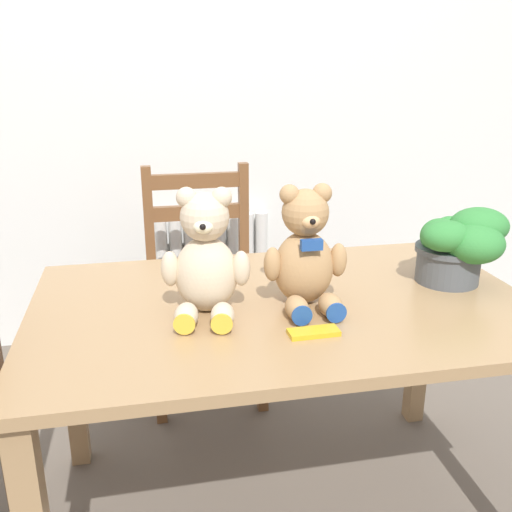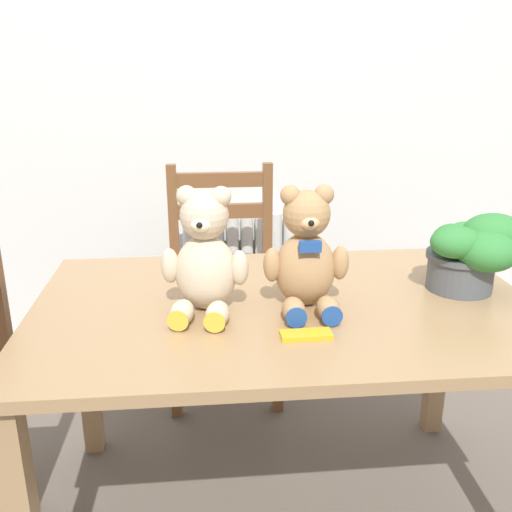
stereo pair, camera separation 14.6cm
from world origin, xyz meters
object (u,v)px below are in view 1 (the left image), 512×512
Objects in this scene: chocolate_bar at (314,332)px; potted_plant at (459,244)px; teddy_bear_left at (206,260)px; teddy_bear_right at (305,254)px; wooden_chair_behind at (203,281)px.

potted_plant is at bearing 25.27° from chocolate_bar.
teddy_bear_right is (0.26, -0.00, -0.00)m from teddy_bear_left.
potted_plant is at bearing -172.95° from teddy_bear_right.
teddy_bear_left reaches higher than potted_plant.
teddy_bear_right reaches higher than wooden_chair_behind.
teddy_bear_right reaches higher than chocolate_bar.
chocolate_bar is (-0.50, -0.24, -0.11)m from potted_plant.
wooden_chair_behind is 2.85× the size of teddy_bear_right.
teddy_bear_right is 0.23m from chocolate_bar.
wooden_chair_behind is 0.90m from teddy_bear_left.
teddy_bear_left is at bearing 0.48° from teddy_bear_right.
wooden_chair_behind is 0.91m from teddy_bear_right.
wooden_chair_behind is at bearing 130.98° from potted_plant.
potted_plant is 2.27× the size of chocolate_bar.
chocolate_bar is (0.23, -0.18, -0.13)m from teddy_bear_left.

